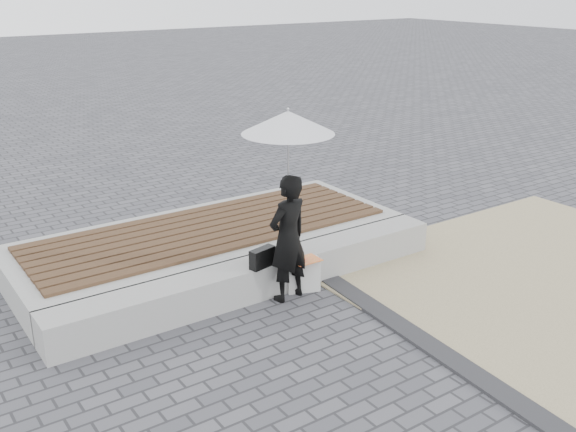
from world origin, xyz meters
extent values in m
plane|color=#4C4C51|center=(0.00, 0.00, 0.00)|extent=(80.00, 80.00, 0.00)
cube|color=#2A2A2C|center=(0.75, -0.50, 0.02)|extent=(0.61, 5.20, 0.04)
cube|color=gray|center=(0.00, 1.60, 0.20)|extent=(5.00, 0.45, 0.40)
cube|color=#9C9C97|center=(0.00, 2.80, 0.20)|extent=(5.00, 2.00, 0.40)
imported|color=black|center=(0.20, 1.29, 0.74)|extent=(0.60, 0.45, 1.47)
cylinder|color=#ADADB1|center=(0.20, 1.29, 1.43)|extent=(0.02, 0.02, 0.99)
cone|color=silver|center=(0.20, 1.29, 2.04)|extent=(0.99, 0.99, 0.24)
sphere|color=#ADADB1|center=(0.20, 1.29, 2.18)|extent=(0.03, 0.03, 0.03)
cube|color=black|center=(-0.05, 1.44, 0.51)|extent=(0.33, 0.18, 0.22)
cube|color=beige|center=(0.45, 1.35, 0.20)|extent=(0.41, 0.28, 0.40)
cube|color=red|center=(0.45, 1.30, 0.41)|extent=(0.33, 0.24, 0.01)
camera|label=1|loc=(-3.68, -4.35, 3.48)|focal=41.35mm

